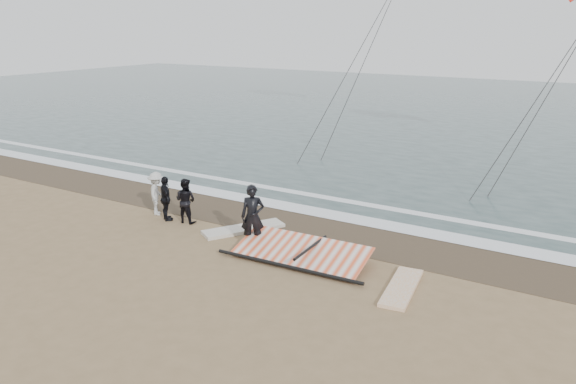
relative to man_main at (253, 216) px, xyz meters
name	(u,v)px	position (x,y,z in m)	size (l,w,h in m)	color
ground	(231,278)	(0.76, -2.13, -0.96)	(120.00, 120.00, 0.00)	#8C704C
sea	(497,113)	(0.76, 30.87, -0.95)	(120.00, 54.00, 0.02)	#233838
wet_sand	(313,227)	(0.76, 2.37, -0.95)	(120.00, 2.80, 0.01)	#4C3D2B
foam_near	(332,215)	(0.76, 3.77, -0.93)	(120.00, 0.90, 0.01)	white
foam_far	(353,202)	(0.76, 5.47, -0.93)	(120.00, 0.45, 0.01)	white
man_main	(253,216)	(0.00, 0.00, 0.00)	(0.70, 0.46, 1.92)	black
board_white	(402,287)	(4.84, -0.40, -0.91)	(0.66, 2.34, 0.09)	white
board_cream	(244,229)	(-1.03, 0.95, -0.90)	(0.72, 2.68, 0.11)	beige
trio_cluster	(168,197)	(-3.92, 0.59, -0.19)	(2.32, 1.28, 1.55)	black
sail_rig	(302,252)	(1.69, -0.01, -0.76)	(4.48, 1.94, 0.50)	black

